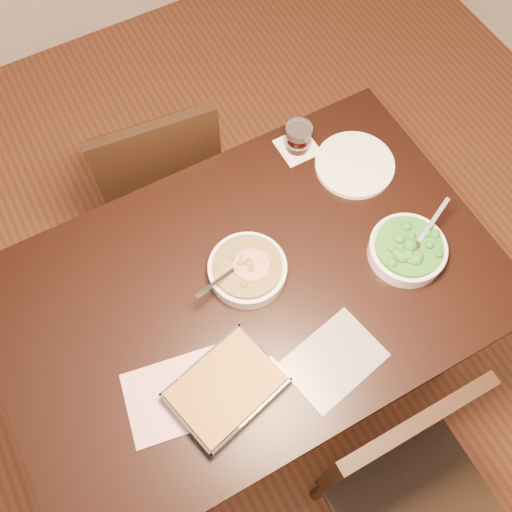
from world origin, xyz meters
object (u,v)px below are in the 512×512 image
table (250,301)px  stew_bowl (247,269)px  broccoli_bowl (407,249)px  wine_tumbler (298,137)px  chair_near (407,484)px  baking_dish (226,388)px  dinner_plate (355,165)px  chair_far (158,173)px

table → stew_bowl: 0.13m
broccoli_bowl → wine_tumbler: wine_tumbler is taller
wine_tumbler → chair_near: (-0.21, -0.99, -0.29)m
broccoli_bowl → table: bearing=164.8°
broccoli_bowl → baking_dish: bearing=-170.9°
chair_near → table: bearing=103.5°
broccoli_bowl → wine_tumbler: 0.48m
dinner_plate → chair_far: (-0.51, 0.45, -0.27)m
wine_tumbler → chair_far: 0.58m
broccoli_bowl → baking_dish: size_ratio=0.77×
baking_dish → dinner_plate: size_ratio=1.28×
stew_bowl → broccoli_bowl: same height
wine_tumbler → chair_far: size_ratio=0.10×
table → dinner_plate: dinner_plate is taller
dinner_plate → wine_tumbler: bearing=128.7°
stew_bowl → chair_near: chair_near is taller
table → chair_far: (-0.02, 0.65, -0.16)m
dinner_plate → chair_near: size_ratio=0.27×
table → baking_dish: (-0.19, -0.22, 0.12)m
chair_near → chair_far: (-0.18, 1.30, -0.02)m
wine_tumbler → dinner_plate: 0.19m
stew_bowl → dinner_plate: size_ratio=0.99×
baking_dish → dinner_plate: 0.79m
stew_bowl → chair_far: size_ratio=0.27×
table → baking_dish: baking_dish is taller
dinner_plate → broccoli_bowl: bearing=-96.8°
table → dinner_plate: 0.53m
table → wine_tumbler: bearing=44.2°
stew_bowl → chair_near: size_ratio=0.27×
wine_tumbler → chair_near: 1.06m
wine_tumbler → broccoli_bowl: bearing=-80.5°
broccoli_bowl → baking_dish: 0.64m
table → chair_near: bearing=-76.7°
baking_dish → chair_far: bearing=65.3°
baking_dish → chair_near: (0.34, -0.42, -0.26)m
dinner_plate → table: bearing=-156.9°
table → chair_near: 0.67m
table → dinner_plate: (0.48, 0.21, 0.10)m
stew_bowl → baking_dish: bearing=-127.7°
baking_dish → chair_far: size_ratio=0.35×
baking_dish → stew_bowl: bearing=38.1°
stew_bowl → broccoli_bowl: (0.43, -0.16, -0.00)m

